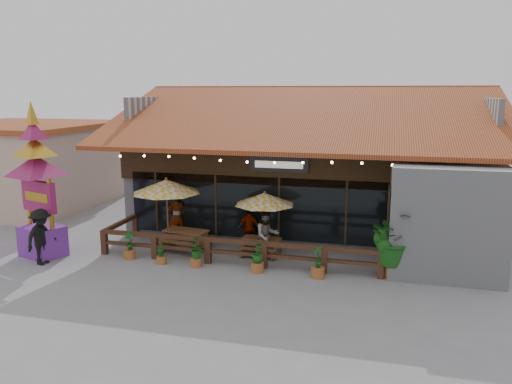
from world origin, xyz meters
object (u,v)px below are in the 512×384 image
(picnic_table_left, at_px, (186,237))
(tropical_plant, at_px, (394,239))
(umbrella_left, at_px, (166,187))
(picnic_table_right, at_px, (261,244))
(pedestrian, at_px, (41,237))
(thai_sign_tower, at_px, (36,170))
(umbrella_right, at_px, (265,199))

(picnic_table_left, distance_m, tropical_plant, 7.54)
(umbrella_left, relative_size, picnic_table_right, 1.93)
(picnic_table_right, relative_size, pedestrian, 0.74)
(thai_sign_tower, height_order, pedestrian, thai_sign_tower)
(thai_sign_tower, bearing_deg, picnic_table_left, 21.57)
(umbrella_left, xyz_separation_m, picnic_table_right, (3.61, 0.05, -1.94))
(picnic_table_right, height_order, tropical_plant, tropical_plant)
(picnic_table_left, xyz_separation_m, tropical_plant, (7.44, -0.97, 0.74))
(picnic_table_right, distance_m, tropical_plant, 4.76)
(picnic_table_left, relative_size, thai_sign_tower, 0.31)
(umbrella_right, relative_size, thai_sign_tower, 0.44)
(thai_sign_tower, xyz_separation_m, pedestrian, (0.56, -0.75, -2.17))
(picnic_table_right, xyz_separation_m, thai_sign_tower, (-7.64, -1.96, 2.70))
(umbrella_right, bearing_deg, thai_sign_tower, -164.07)
(picnic_table_left, height_order, thai_sign_tower, thai_sign_tower)
(umbrella_right, xyz_separation_m, tropical_plant, (4.51, -1.29, -0.78))
(umbrella_right, height_order, tropical_plant, umbrella_right)
(umbrella_right, distance_m, picnic_table_left, 3.32)
(umbrella_left, distance_m, picnic_table_left, 2.00)
(umbrella_right, xyz_separation_m, picnic_table_right, (-0.06, -0.24, -1.60))
(picnic_table_right, height_order, pedestrian, pedestrian)
(thai_sign_tower, bearing_deg, picnic_table_right, 14.37)
(thai_sign_tower, xyz_separation_m, tropical_plant, (12.21, 0.91, -1.88))
(umbrella_left, distance_m, tropical_plant, 8.31)
(tropical_plant, bearing_deg, umbrella_right, 164.09)
(umbrella_left, bearing_deg, tropical_plant, -6.93)
(umbrella_right, bearing_deg, picnic_table_right, -103.89)
(umbrella_right, height_order, thai_sign_tower, thai_sign_tower)
(tropical_plant, bearing_deg, picnic_table_right, 167.11)
(umbrella_left, distance_m, pedestrian, 4.60)
(picnic_table_left, relative_size, picnic_table_right, 1.25)
(picnic_table_left, bearing_deg, tropical_plant, -7.43)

